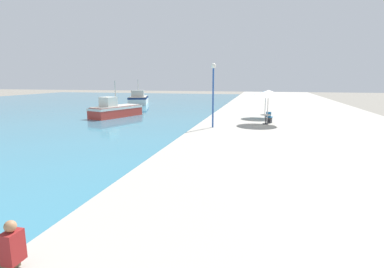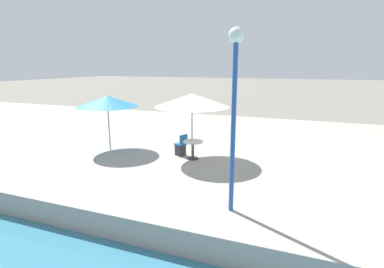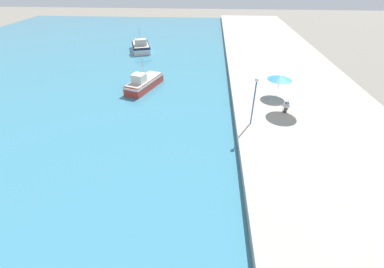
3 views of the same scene
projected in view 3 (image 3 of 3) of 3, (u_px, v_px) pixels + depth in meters
name	position (u px, v px, depth m)	size (l,w,h in m)	color
water_basin	(47.00, 67.00, 39.78)	(56.00, 90.00, 0.04)	teal
quay_promenade	(283.00, 71.00, 37.46)	(16.00, 90.00, 0.75)	#A39E93
fishing_boat_near	(144.00, 83.00, 32.62)	(4.08, 6.61, 3.96)	red
fishing_boat_mid	(141.00, 46.00, 46.67)	(4.69, 6.81, 4.07)	silver
cafe_umbrella_pink	(290.00, 91.00, 25.05)	(2.97, 2.97, 2.62)	#B7B7B7
cafe_umbrella_white	(280.00, 78.00, 28.38)	(2.68, 2.68, 2.41)	#B7B7B7
cafe_table	(286.00, 108.00, 26.00)	(0.80, 0.80, 0.74)	#333338
cafe_chair_left	(286.00, 106.00, 26.65)	(0.54, 0.55, 0.91)	#2D2D33
lamppost	(255.00, 94.00, 22.74)	(0.36, 0.36, 4.56)	#28519E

